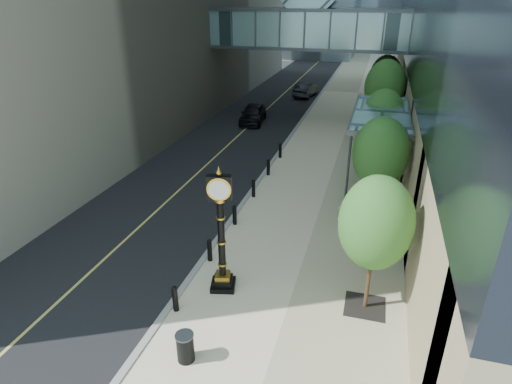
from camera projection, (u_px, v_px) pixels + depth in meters
ground at (241, 348)px, 13.34m from camera, size 320.00×320.00×0.00m
road at (289, 89)px, 50.01m from camera, size 8.00×180.00×0.02m
sidewalk at (358, 93)px, 48.00m from camera, size 8.00×180.00×0.06m
curb at (323, 91)px, 49.00m from camera, size 0.25×180.00×0.07m
skywalk at (309, 26)px, 35.30m from camera, size 17.00×4.20×5.80m
entrance_canopy at (381, 115)px, 22.94m from camera, size 3.00×8.00×4.38m
bollard_row at (245, 201)px, 21.66m from camera, size 0.20×16.20×0.90m
street_trees at (383, 109)px, 26.03m from camera, size 2.90×28.54×5.95m
street_clock at (221, 240)px, 15.19m from camera, size 1.07×1.07×4.72m
trash_bin at (185, 348)px, 12.66m from camera, size 0.69×0.69×0.90m
pedestrian at (343, 214)px, 19.73m from camera, size 0.57×0.39×1.50m
car_near at (253, 114)px, 36.59m from camera, size 2.29×4.73×1.56m
car_far at (306, 89)px, 46.09m from camera, size 2.16×4.76×1.51m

